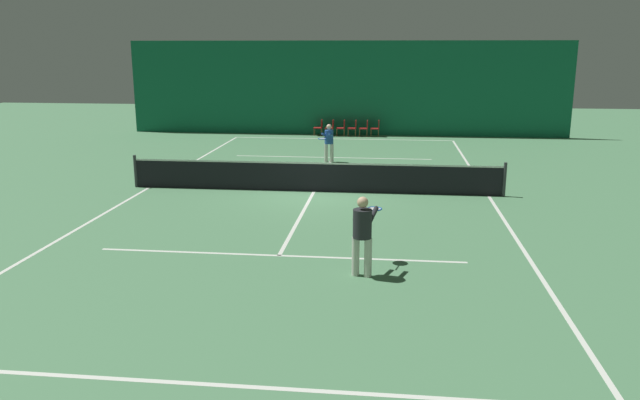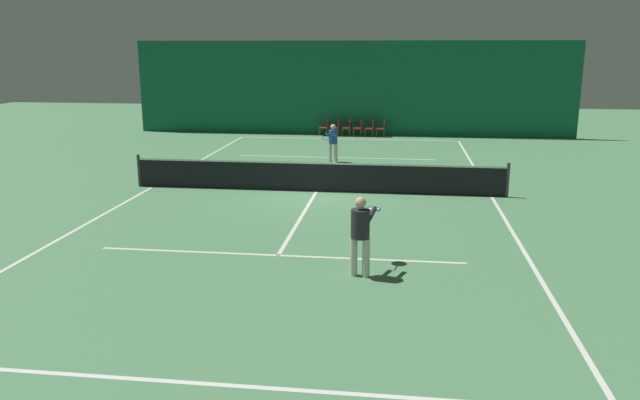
{
  "view_description": "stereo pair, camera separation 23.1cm",
  "coord_description": "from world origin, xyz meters",
  "px_view_note": "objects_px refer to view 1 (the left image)",
  "views": [
    {
      "loc": [
        2.39,
        -19.41,
        4.52
      ],
      "look_at": [
        0.75,
        -4.96,
        0.95
      ],
      "focal_mm": 35.0,
      "sensor_mm": 36.0,
      "label": 1
    },
    {
      "loc": [
        2.62,
        -19.38,
        4.52
      ],
      "look_at": [
        0.75,
        -4.96,
        0.95
      ],
      "focal_mm": 35.0,
      "sensor_mm": 36.0,
      "label": 2
    }
  ],
  "objects_px": {
    "courtside_chair_1": "(331,127)",
    "courtside_chair_4": "(365,127)",
    "tennis_net": "(314,176)",
    "player_near": "(363,230)",
    "courtside_chair_2": "(342,127)",
    "courtside_chair_5": "(376,127)",
    "courtside_chair_0": "(319,126)",
    "courtside_chair_3": "(353,127)",
    "player_far": "(329,140)",
    "tennis_ball": "(364,232)"
  },
  "relations": [
    {
      "from": "courtside_chair_2",
      "to": "tennis_ball",
      "type": "height_order",
      "value": "courtside_chair_2"
    },
    {
      "from": "player_near",
      "to": "tennis_ball",
      "type": "distance_m",
      "value": 3.08
    },
    {
      "from": "tennis_net",
      "to": "courtside_chair_3",
      "type": "bearing_deg",
      "value": 87.9
    },
    {
      "from": "tennis_ball",
      "to": "courtside_chair_5",
      "type": "bearing_deg",
      "value": 90.46
    },
    {
      "from": "player_far",
      "to": "courtside_chair_3",
      "type": "xyz_separation_m",
      "value": [
        0.53,
        7.68,
        -0.41
      ]
    },
    {
      "from": "player_near",
      "to": "courtside_chair_0",
      "type": "height_order",
      "value": "player_near"
    },
    {
      "from": "courtside_chair_4",
      "to": "courtside_chair_0",
      "type": "bearing_deg",
      "value": -90.0
    },
    {
      "from": "courtside_chair_5",
      "to": "tennis_ball",
      "type": "bearing_deg",
      "value": 0.46
    },
    {
      "from": "tennis_net",
      "to": "courtside_chair_4",
      "type": "height_order",
      "value": "tennis_net"
    },
    {
      "from": "courtside_chair_0",
      "to": "courtside_chair_3",
      "type": "relative_size",
      "value": 1.0
    },
    {
      "from": "courtside_chair_3",
      "to": "tennis_ball",
      "type": "height_order",
      "value": "courtside_chair_3"
    },
    {
      "from": "tennis_net",
      "to": "courtside_chair_4",
      "type": "relative_size",
      "value": 14.29
    },
    {
      "from": "courtside_chair_3",
      "to": "courtside_chair_4",
      "type": "bearing_deg",
      "value": 90.0
    },
    {
      "from": "courtside_chair_2",
      "to": "courtside_chair_5",
      "type": "distance_m",
      "value": 1.78
    },
    {
      "from": "courtside_chair_5",
      "to": "courtside_chair_4",
      "type": "bearing_deg",
      "value": -90.0
    },
    {
      "from": "courtside_chair_0",
      "to": "courtside_chair_3",
      "type": "height_order",
      "value": "same"
    },
    {
      "from": "courtside_chair_0",
      "to": "courtside_chair_2",
      "type": "height_order",
      "value": "same"
    },
    {
      "from": "courtside_chair_2",
      "to": "courtside_chair_4",
      "type": "xyz_separation_m",
      "value": [
        1.19,
        0.0,
        0.0
      ]
    },
    {
      "from": "player_near",
      "to": "player_far",
      "type": "height_order",
      "value": "player_near"
    },
    {
      "from": "tennis_net",
      "to": "player_near",
      "type": "xyz_separation_m",
      "value": [
        1.9,
        -7.41,
        0.45
      ]
    },
    {
      "from": "courtside_chair_0",
      "to": "courtside_chair_2",
      "type": "relative_size",
      "value": 1.0
    },
    {
      "from": "courtside_chair_1",
      "to": "courtside_chair_4",
      "type": "relative_size",
      "value": 1.0
    },
    {
      "from": "courtside_chair_2",
      "to": "courtside_chair_4",
      "type": "relative_size",
      "value": 1.0
    },
    {
      "from": "courtside_chair_3",
      "to": "tennis_ball",
      "type": "distance_m",
      "value": 17.51
    },
    {
      "from": "player_far",
      "to": "courtside_chair_5",
      "type": "height_order",
      "value": "player_far"
    },
    {
      "from": "courtside_chair_2",
      "to": "courtside_chair_3",
      "type": "distance_m",
      "value": 0.59
    },
    {
      "from": "courtside_chair_1",
      "to": "courtside_chair_2",
      "type": "height_order",
      "value": "same"
    },
    {
      "from": "player_near",
      "to": "courtside_chair_4",
      "type": "relative_size",
      "value": 1.97
    },
    {
      "from": "courtside_chair_3",
      "to": "courtside_chair_5",
      "type": "bearing_deg",
      "value": 90.0
    },
    {
      "from": "courtside_chair_0",
      "to": "player_far",
      "type": "bearing_deg",
      "value": 9.24
    },
    {
      "from": "tennis_net",
      "to": "courtside_chair_2",
      "type": "xyz_separation_m",
      "value": [
        -0.12,
        12.97,
        -0.03
      ]
    },
    {
      "from": "courtside_chair_1",
      "to": "courtside_chair_5",
      "type": "relative_size",
      "value": 1.0
    },
    {
      "from": "player_near",
      "to": "courtside_chair_2",
      "type": "bearing_deg",
      "value": 18.04
    },
    {
      "from": "player_near",
      "to": "courtside_chair_3",
      "type": "xyz_separation_m",
      "value": [
        -1.42,
        20.39,
        -0.48
      ]
    },
    {
      "from": "tennis_ball",
      "to": "player_far",
      "type": "bearing_deg",
      "value": 100.79
    },
    {
      "from": "courtside_chair_3",
      "to": "tennis_ball",
      "type": "relative_size",
      "value": 12.73
    },
    {
      "from": "courtside_chair_0",
      "to": "courtside_chair_3",
      "type": "xyz_separation_m",
      "value": [
        1.78,
        0.0,
        0.0
      ]
    },
    {
      "from": "tennis_net",
      "to": "player_near",
      "type": "distance_m",
      "value": 7.67
    },
    {
      "from": "player_far",
      "to": "courtside_chair_2",
      "type": "distance_m",
      "value": 7.69
    },
    {
      "from": "courtside_chair_2",
      "to": "tennis_ball",
      "type": "relative_size",
      "value": 12.73
    },
    {
      "from": "courtside_chair_2",
      "to": "player_near",
      "type": "bearing_deg",
      "value": 5.64
    },
    {
      "from": "tennis_net",
      "to": "courtside_chair_1",
      "type": "xyz_separation_m",
      "value": [
        -0.71,
        12.97,
        -0.03
      ]
    },
    {
      "from": "courtside_chair_1",
      "to": "tennis_net",
      "type": "bearing_deg",
      "value": 3.14
    },
    {
      "from": "courtside_chair_0",
      "to": "player_near",
      "type": "bearing_deg",
      "value": 8.93
    },
    {
      "from": "courtside_chair_3",
      "to": "courtside_chair_5",
      "type": "xyz_separation_m",
      "value": [
        1.19,
        0.0,
        0.0
      ]
    },
    {
      "from": "tennis_net",
      "to": "player_far",
      "type": "height_order",
      "value": "player_far"
    },
    {
      "from": "courtside_chair_3",
      "to": "courtside_chair_1",
      "type": "bearing_deg",
      "value": -90.0
    },
    {
      "from": "courtside_chair_1",
      "to": "courtside_chair_4",
      "type": "xyz_separation_m",
      "value": [
        1.78,
        0.0,
        0.0
      ]
    },
    {
      "from": "courtside_chair_1",
      "to": "courtside_chair_3",
      "type": "xyz_separation_m",
      "value": [
        1.19,
        0.0,
        0.0
      ]
    },
    {
      "from": "courtside_chair_1",
      "to": "courtside_chair_5",
      "type": "height_order",
      "value": "same"
    }
  ]
}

